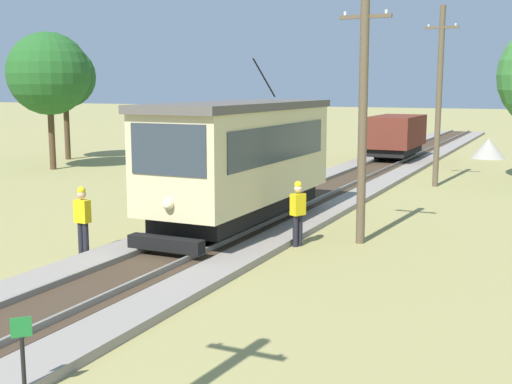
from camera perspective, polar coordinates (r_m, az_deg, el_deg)
red_tram at (r=19.54m, az=-1.24°, el=2.98°), size 2.60×8.54×4.79m
freight_car at (r=38.20m, az=11.96°, el=4.83°), size 2.40×5.20×2.31m
utility_pole_near_tram at (r=18.02m, az=9.19°, el=6.67°), size 1.40×0.32×6.90m
utility_pole_mid at (r=29.34m, az=15.48°, el=8.04°), size 1.40×0.35×7.61m
trackside_signal_marker at (r=9.85m, az=-19.45°, el=-12.96°), size 0.21×0.21×1.18m
gravel_pile at (r=41.98m, az=19.37°, el=3.57°), size 2.01×2.01×1.20m
track_worker at (r=17.33m, az=-14.71°, el=-2.15°), size 0.39×0.26×1.78m
second_worker at (r=17.77m, az=3.62°, el=-1.59°), size 0.38×0.45×1.78m
tree_right_near at (r=35.74m, az=-17.41°, el=9.68°), size 4.19×4.19×7.00m
tree_left_far at (r=40.46m, az=-16.15°, el=9.48°), size 3.59×3.59×6.61m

